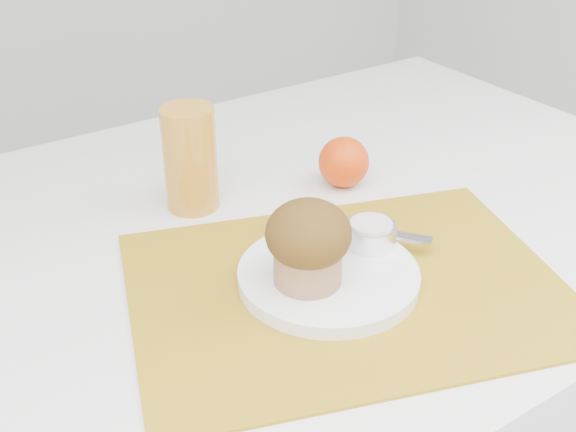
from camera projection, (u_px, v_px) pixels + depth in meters
table at (285, 427)px, 1.12m from camera, size 1.20×0.80×0.75m
placemat at (347, 287)px, 0.79m from camera, size 0.56×0.48×0.00m
plate at (328, 276)px, 0.79m from camera, size 0.23×0.23×0.02m
ramekin at (371, 234)px, 0.83m from camera, size 0.07×0.07×0.03m
cream at (371, 225)px, 0.82m from camera, size 0.06×0.06×0.01m
raspberry_near at (310, 232)px, 0.84m from camera, size 0.02×0.02×0.02m
raspberry_far at (338, 237)px, 0.83m from camera, size 0.02×0.02×0.02m
butter_knife at (353, 228)px, 0.86m from camera, size 0.13×0.16×0.00m
orange at (344, 162)px, 0.99m from camera, size 0.07×0.07×0.07m
juice_glass at (190, 159)px, 0.92m from camera, size 0.07×0.07×0.14m
muffin at (308, 242)px, 0.75m from camera, size 0.09×0.09×0.09m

